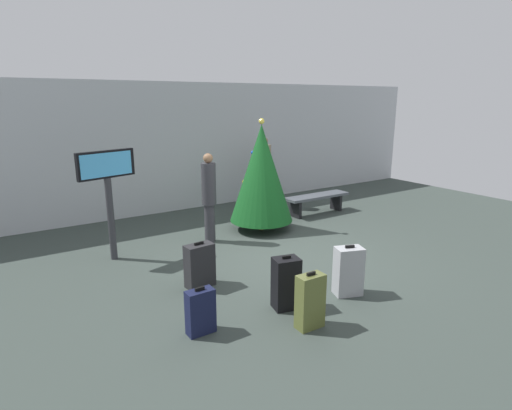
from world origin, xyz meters
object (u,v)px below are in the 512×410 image
at_px(waiting_bench, 317,199).
at_px(suitcase_2, 200,265).
at_px(suitcase_1, 348,271).
at_px(suitcase_3, 310,301).
at_px(flight_info_kiosk, 108,183).
at_px(traveller_1, 209,195).
at_px(traveller_0, 264,171).
at_px(suitcase_0, 201,312).
at_px(suitcase_4, 286,283).
at_px(holiday_tree, 261,173).

distance_m(waiting_bench, suitcase_2, 4.82).
height_order(suitcase_1, suitcase_2, suitcase_1).
bearing_deg(suitcase_3, suitcase_2, 109.05).
bearing_deg(suitcase_1, suitcase_3, -159.36).
xyz_separation_m(flight_info_kiosk, suitcase_2, (0.81, -1.87, -1.06)).
xyz_separation_m(traveller_1, suitcase_2, (-1.08, -1.78, -0.62)).
relative_size(traveller_0, suitcase_0, 3.06).
height_order(traveller_0, suitcase_1, traveller_0).
relative_size(traveller_0, traveller_1, 1.04).
bearing_deg(suitcase_2, suitcase_3, -70.95).
xyz_separation_m(waiting_bench, suitcase_3, (-3.65, -4.04, -0.01)).
bearing_deg(suitcase_0, traveller_0, 48.66).
xyz_separation_m(traveller_0, traveller_1, (-2.44, -1.66, -0.02)).
relative_size(waiting_bench, suitcase_0, 2.91).
height_order(flight_info_kiosk, suitcase_0, flight_info_kiosk).
relative_size(waiting_bench, suitcase_2, 2.47).
height_order(flight_info_kiosk, suitcase_1, flight_info_kiosk).
relative_size(flight_info_kiosk, suitcase_0, 3.22).
height_order(traveller_0, suitcase_4, traveller_0).
bearing_deg(suitcase_0, waiting_bench, 35.11).
xyz_separation_m(flight_info_kiosk, waiting_bench, (5.10, 0.33, -1.03)).
xyz_separation_m(flight_info_kiosk, suitcase_3, (1.44, -3.71, -1.05)).
relative_size(traveller_1, suitcase_0, 2.94).
bearing_deg(flight_info_kiosk, waiting_bench, 3.75).
height_order(traveller_1, suitcase_1, traveller_1).
relative_size(flight_info_kiosk, traveller_0, 1.05).
height_order(waiting_bench, traveller_1, traveller_1).
bearing_deg(waiting_bench, holiday_tree, -170.07).
height_order(traveller_0, suitcase_3, traveller_0).
bearing_deg(holiday_tree, suitcase_2, -141.87).
xyz_separation_m(holiday_tree, flight_info_kiosk, (-3.20, -0.00, 0.15)).
bearing_deg(waiting_bench, suitcase_3, -132.10).
xyz_separation_m(suitcase_3, suitcase_4, (0.06, 0.57, 0.01)).
bearing_deg(suitcase_4, suitcase_3, -95.61).
height_order(suitcase_1, suitcase_3, suitcase_1).
relative_size(suitcase_2, suitcase_4, 0.94).
distance_m(flight_info_kiosk, suitcase_1, 4.28).
height_order(suitcase_3, suitcase_4, suitcase_4).
relative_size(traveller_1, suitcase_2, 2.50).
height_order(suitcase_0, suitcase_2, suitcase_2).
xyz_separation_m(waiting_bench, traveller_1, (-3.21, -0.43, 0.59)).
xyz_separation_m(traveller_0, suitcase_3, (-2.89, -5.28, -0.62)).
relative_size(traveller_1, suitcase_3, 2.39).
xyz_separation_m(traveller_0, suitcase_1, (-1.82, -4.88, -0.62)).
height_order(suitcase_0, suitcase_3, suitcase_3).
distance_m(traveller_1, suitcase_2, 2.17).
bearing_deg(waiting_bench, suitcase_4, -136.01).
bearing_deg(holiday_tree, traveller_1, -175.78).
height_order(traveller_1, suitcase_0, traveller_1).
relative_size(flight_info_kiosk, waiting_bench, 1.11).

